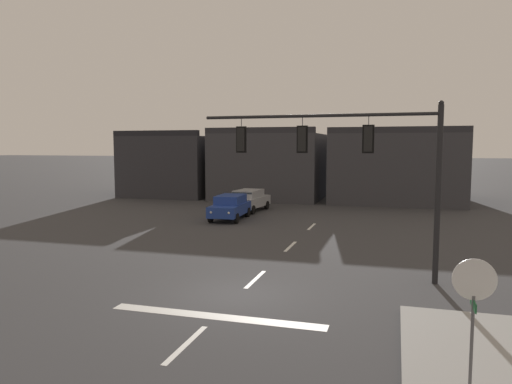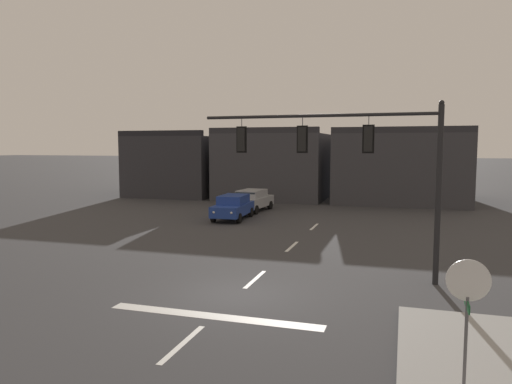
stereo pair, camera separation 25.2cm
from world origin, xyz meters
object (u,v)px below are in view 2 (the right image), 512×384
object	(u,v)px
signal_mast_near_side	(353,154)
stop_sign	(468,297)
car_lot_middle	(233,207)
car_lot_nearside	(252,200)

from	to	relation	value
signal_mast_near_side	stop_sign	size ratio (longest dim) A/B	3.10
stop_sign	car_lot_middle	distance (m)	23.76
car_lot_middle	car_lot_nearside	bearing A→B (deg)	89.86
signal_mast_near_side	car_lot_middle	world-z (taller)	signal_mast_near_side
car_lot_nearside	car_lot_middle	xyz separation A→B (m)	(-0.01, -4.21, 0.00)
car_lot_nearside	stop_sign	bearing A→B (deg)	-64.33
stop_sign	car_lot_middle	xyz separation A→B (m)	(-11.90, 20.53, -1.29)
signal_mast_near_side	car_lot_middle	size ratio (longest dim) A/B	1.93
stop_sign	car_lot_middle	world-z (taller)	stop_sign
stop_sign	car_lot_middle	bearing A→B (deg)	120.11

